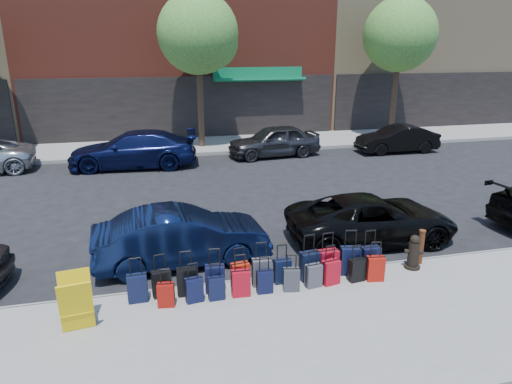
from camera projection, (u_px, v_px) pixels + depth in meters
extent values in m
plane|color=black|center=(224.00, 214.00, 14.14)|extent=(120.00, 120.00, 0.00)
cube|color=gray|center=(285.00, 335.00, 8.10)|extent=(60.00, 4.00, 0.15)
cube|color=gray|center=(191.00, 146.00, 23.37)|extent=(60.00, 4.00, 0.15)
cube|color=gray|center=(258.00, 281.00, 9.97)|extent=(60.00, 0.08, 0.15)
cube|color=gray|center=(196.00, 154.00, 21.50)|extent=(60.00, 0.08, 0.15)
cube|color=black|center=(186.00, 109.00, 24.68)|extent=(16.66, 0.15, 3.40)
cube|color=#0B653C|center=(260.00, 80.00, 24.78)|extent=(5.00, 0.91, 0.27)
cube|color=#0B653C|center=(258.00, 73.00, 24.95)|extent=(5.00, 0.10, 0.60)
cube|color=black|center=(446.00, 101.00, 28.22)|extent=(14.70, 0.15, 3.40)
cylinder|color=black|center=(200.00, 98.00, 22.26)|extent=(0.30, 0.30, 4.80)
sphere|color=#357326|center=(198.00, 33.00, 21.35)|extent=(3.80, 3.80, 3.80)
sphere|color=#357326|center=(211.00, 42.00, 21.60)|extent=(2.58, 2.58, 2.58)
cylinder|color=black|center=(395.00, 93.00, 24.59)|extent=(0.30, 0.30, 4.80)
sphere|color=#357326|center=(400.00, 34.00, 23.67)|extent=(3.80, 3.80, 3.80)
sphere|color=#357326|center=(410.00, 42.00, 23.92)|extent=(2.58, 2.58, 2.58)
cube|color=black|center=(137.00, 288.00, 8.96)|extent=(0.39, 0.22, 0.57)
cylinder|color=black|center=(135.00, 260.00, 8.77)|extent=(0.21, 0.04, 0.03)
cube|color=black|center=(162.00, 283.00, 9.15)|extent=(0.40, 0.26, 0.56)
cylinder|color=black|center=(160.00, 256.00, 8.96)|extent=(0.21, 0.07, 0.03)
cube|color=black|center=(187.00, 281.00, 9.20)|extent=(0.39, 0.21, 0.58)
cylinder|color=black|center=(185.00, 253.00, 9.00)|extent=(0.22, 0.03, 0.03)
cube|color=black|center=(215.00, 279.00, 9.30)|extent=(0.41, 0.27, 0.58)
cylinder|color=black|center=(214.00, 251.00, 9.11)|extent=(0.22, 0.06, 0.03)
cube|color=#B31F0B|center=(240.00, 275.00, 9.47)|extent=(0.39, 0.25, 0.55)
cylinder|color=black|center=(240.00, 249.00, 9.28)|extent=(0.21, 0.06, 0.03)
cube|color=#404146|center=(262.00, 272.00, 9.57)|extent=(0.40, 0.24, 0.59)
cylinder|color=black|center=(262.00, 244.00, 9.37)|extent=(0.22, 0.04, 0.03)
cube|color=black|center=(282.00, 271.00, 9.67)|extent=(0.36, 0.20, 0.53)
cylinder|color=black|center=(283.00, 246.00, 9.50)|extent=(0.20, 0.04, 0.03)
cube|color=black|center=(310.00, 266.00, 9.80)|extent=(0.45, 0.28, 0.63)
cylinder|color=black|center=(311.00, 236.00, 9.59)|extent=(0.24, 0.06, 0.03)
cube|color=maroon|center=(328.00, 264.00, 9.88)|extent=(0.44, 0.26, 0.64)
cylinder|color=black|center=(330.00, 234.00, 9.67)|extent=(0.24, 0.05, 0.03)
cube|color=black|center=(350.00, 261.00, 10.04)|extent=(0.46, 0.31, 0.63)
cylinder|color=black|center=(352.00, 232.00, 9.83)|extent=(0.24, 0.08, 0.03)
cube|color=black|center=(370.00, 260.00, 10.08)|extent=(0.42, 0.24, 0.62)
cylinder|color=black|center=(372.00, 232.00, 9.87)|extent=(0.23, 0.04, 0.03)
cube|color=maroon|center=(166.00, 295.00, 8.80)|extent=(0.35, 0.23, 0.48)
cylinder|color=black|center=(164.00, 271.00, 8.64)|extent=(0.18, 0.06, 0.03)
cube|color=black|center=(194.00, 290.00, 8.96)|extent=(0.36, 0.24, 0.50)
cylinder|color=black|center=(193.00, 265.00, 8.80)|extent=(0.19, 0.06, 0.03)
cube|color=black|center=(216.00, 288.00, 9.05)|extent=(0.32, 0.19, 0.47)
cylinder|color=black|center=(216.00, 265.00, 8.89)|extent=(0.18, 0.04, 0.03)
cube|color=#A20A19|center=(241.00, 283.00, 9.17)|extent=(0.38, 0.23, 0.54)
cylinder|color=black|center=(240.00, 256.00, 8.99)|extent=(0.21, 0.04, 0.03)
cube|color=black|center=(265.00, 282.00, 9.30)|extent=(0.33, 0.20, 0.48)
cylinder|color=black|center=(265.00, 258.00, 9.13)|extent=(0.18, 0.04, 0.03)
cube|color=#333337|center=(291.00, 280.00, 9.37)|extent=(0.36, 0.25, 0.49)
cylinder|color=black|center=(292.00, 256.00, 9.21)|extent=(0.19, 0.07, 0.03)
cube|color=#3E3E43|center=(313.00, 276.00, 9.52)|extent=(0.36, 0.24, 0.50)
cylinder|color=black|center=(314.00, 252.00, 9.35)|extent=(0.19, 0.06, 0.03)
cube|color=#A60A19|center=(331.00, 272.00, 9.62)|extent=(0.40, 0.28, 0.53)
cylinder|color=black|center=(332.00, 247.00, 9.45)|extent=(0.20, 0.07, 0.03)
cube|color=black|center=(357.00, 270.00, 9.76)|extent=(0.36, 0.24, 0.50)
cylinder|color=black|center=(358.00, 247.00, 9.59)|extent=(0.19, 0.05, 0.03)
cube|color=#9E120A|center=(375.00, 269.00, 9.78)|extent=(0.39, 0.27, 0.54)
cylinder|color=black|center=(377.00, 244.00, 9.60)|extent=(0.21, 0.06, 0.03)
cylinder|color=black|center=(412.00, 266.00, 10.39)|extent=(0.36, 0.36, 0.06)
cylinder|color=black|center=(413.00, 254.00, 10.30)|extent=(0.24, 0.24, 0.56)
sphere|color=black|center=(415.00, 240.00, 10.19)|extent=(0.22, 0.22, 0.22)
cylinder|color=black|center=(414.00, 252.00, 10.28)|extent=(0.41, 0.24, 0.10)
cylinder|color=#38190C|center=(421.00, 247.00, 10.50)|extent=(0.13, 0.13, 0.81)
cylinder|color=#38190C|center=(423.00, 231.00, 10.37)|extent=(0.15, 0.15, 0.04)
cube|color=#DFB70C|center=(76.00, 307.00, 7.90)|extent=(0.59, 0.33, 1.00)
cube|color=#DFB70C|center=(76.00, 297.00, 8.22)|extent=(0.59, 0.33, 1.00)
cube|color=#DFB70C|center=(77.00, 309.00, 8.11)|extent=(0.60, 0.44, 0.02)
imported|color=#0D1839|center=(182.00, 237.00, 10.76)|extent=(4.19, 1.72, 1.35)
imported|color=black|center=(372.00, 219.00, 12.03)|extent=(4.54, 2.20, 1.24)
imported|color=#0C1239|center=(133.00, 150.00, 19.33)|extent=(5.48, 2.59, 1.54)
imported|color=#2E2F31|center=(274.00, 141.00, 21.28)|extent=(4.44, 2.16, 1.46)
imported|color=black|center=(397.00, 139.00, 22.10)|extent=(3.94, 1.41, 1.29)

